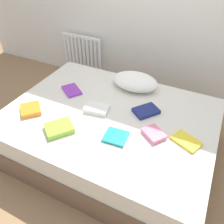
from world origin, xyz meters
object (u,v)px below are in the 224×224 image
radiator (82,55)px  textbook_white (97,109)px  textbook_lime (59,128)px  textbook_teal (116,137)px  textbook_yellow (186,141)px  textbook_navy (146,111)px  textbook_orange (31,110)px  bed (110,132)px  textbook_pink (154,134)px  textbook_purple (72,90)px  pillow (135,81)px

radiator → textbook_white: size_ratio=2.82×
textbook_lime → textbook_white: 0.42m
textbook_teal → textbook_yellow: 0.58m
textbook_white → textbook_yellow: 0.87m
textbook_navy → textbook_white: textbook_white is taller
textbook_orange → bed: bearing=67.2°
textbook_orange → textbook_teal: 0.89m
textbook_pink → textbook_purple: size_ratio=0.78×
textbook_teal → textbook_navy: bearing=70.2°
textbook_yellow → textbook_teal: bearing=-135.4°
textbook_lime → textbook_white: size_ratio=1.01×
textbook_lime → textbook_purple: (-0.25, 0.56, -0.01)m
radiator → pillow: bearing=-30.9°
textbook_navy → textbook_orange: textbook_orange is taller
pillow → textbook_purple: size_ratio=2.17×
textbook_lime → textbook_purple: size_ratio=1.00×
radiator → textbook_purple: (0.53, -1.05, 0.13)m
bed → textbook_orange: bearing=-155.8°
bed → textbook_white: bearing=-172.0°
textbook_orange → textbook_lime: bearing=30.2°
radiator → textbook_navy: radiator is taller
pillow → textbook_teal: (0.15, -0.80, -0.07)m
radiator → textbook_pink: 2.03m
bed → textbook_navy: size_ratio=8.72×
textbook_white → pillow: bearing=62.7°
radiator → textbook_navy: (1.38, -1.03, 0.13)m
textbook_navy → textbook_yellow: (0.43, -0.22, -0.01)m
bed → textbook_teal: (0.19, -0.27, 0.26)m
textbook_white → textbook_yellow: bearing=-11.9°
textbook_navy → textbook_white: 0.47m
bed → textbook_lime: (-0.29, -0.40, 0.28)m
pillow → textbook_navy: pillow is taller
bed → textbook_lime: 0.57m
textbook_lime → textbook_orange: 0.42m
radiator → bed: bearing=-48.1°
textbook_orange → textbook_yellow: size_ratio=0.89×
radiator → textbook_white: bearing=-52.2°
textbook_navy → textbook_purple: bearing=128.2°
textbook_orange → textbook_pink: (1.17, 0.21, -0.00)m
bed → textbook_navy: (0.31, 0.17, 0.27)m
bed → textbook_pink: size_ratio=10.98×
pillow → textbook_white: size_ratio=2.20×
textbook_white → textbook_pink: textbook_white is taller
textbook_white → textbook_pink: size_ratio=1.25×
textbook_white → radiator: bearing=118.3°
radiator → textbook_lime: (0.79, -1.60, 0.14)m
pillow → textbook_lime: bearing=-109.7°
pillow → textbook_teal: 0.81m
textbook_purple → textbook_pink: bearing=20.7°
textbook_navy → textbook_lime: (-0.60, -0.57, 0.00)m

